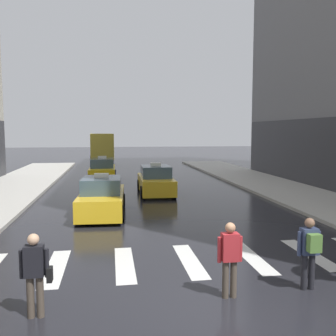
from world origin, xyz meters
TOP-DOWN VIEW (x-y plane):
  - ground_plane at (0.00, 0.00)m, footprint 160.00×160.00m
  - crosswalk_markings at (-0.00, 3.00)m, footprint 11.30×2.80m
  - taxi_lead at (-2.52, 9.18)m, footprint 2.10×4.62m
  - taxi_second at (0.40, 14.18)m, footprint 1.97×4.56m
  - taxi_third at (-2.73, 20.55)m, footprint 1.98×4.56m
  - box_truck at (-3.07, 32.04)m, footprint 2.58×7.63m
  - pedestrian_with_backpack at (2.25, 0.71)m, footprint 0.55×0.43m
  - pedestrian_with_handbag at (-3.59, 0.35)m, footprint 0.60×0.24m
  - pedestrian_plain_coat at (0.36, 0.61)m, footprint 0.55×0.24m

SIDE VIEW (x-z plane):
  - ground_plane at x=0.00m, z-range 0.00..0.00m
  - crosswalk_markings at x=0.00m, z-range 0.00..0.01m
  - taxi_lead at x=-2.52m, z-range -0.18..1.63m
  - taxi_second at x=0.40m, z-range -0.18..1.63m
  - taxi_third at x=-2.73m, z-range -0.18..1.63m
  - pedestrian_with_handbag at x=-3.59m, z-range 0.11..1.76m
  - pedestrian_plain_coat at x=0.36m, z-range 0.11..1.76m
  - pedestrian_with_backpack at x=2.25m, z-range 0.15..1.80m
  - box_truck at x=-3.07m, z-range 0.18..3.53m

